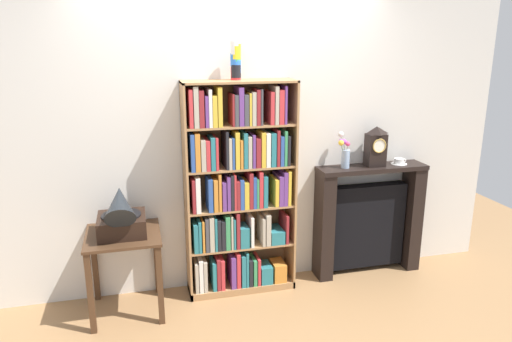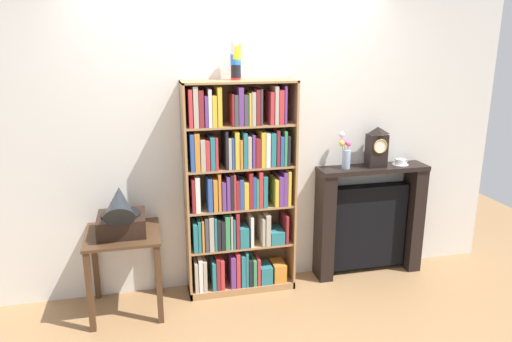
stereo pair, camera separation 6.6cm
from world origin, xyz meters
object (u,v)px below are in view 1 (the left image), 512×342
object	(u,v)px
cup_stack	(236,61)
flower_vase	(345,153)
fireplace_mantel	(368,220)
side_table_left	(124,252)
teacup_with_saucer	(399,162)
bookshelf	(238,193)
mantel_clock	(376,146)
gramophone	(121,215)

from	to	relation	value
cup_stack	flower_vase	bearing A→B (deg)	-0.45
cup_stack	flower_vase	world-z (taller)	cup_stack
fireplace_mantel	side_table_left	bearing A→B (deg)	-175.39
side_table_left	teacup_with_saucer	distance (m)	2.48
cup_stack	side_table_left	distance (m)	1.72
bookshelf	fireplace_mantel	xyz separation A→B (m)	(1.22, 0.04, -0.38)
cup_stack	flower_vase	xyz separation A→B (m)	(0.95, -0.01, -0.79)
side_table_left	mantel_clock	world-z (taller)	mantel_clock
side_table_left	mantel_clock	bearing A→B (deg)	3.99
fireplace_mantel	mantel_clock	size ratio (longest dim) A/B	2.88
cup_stack	gramophone	distance (m)	1.47
cup_stack	fireplace_mantel	xyz separation A→B (m)	(1.22, 0.01, -1.44)
cup_stack	gramophone	xyz separation A→B (m)	(-0.94, -0.22, -1.11)
fireplace_mantel	bookshelf	bearing A→B (deg)	-177.90
bookshelf	flower_vase	size ratio (longest dim) A/B	5.71
side_table_left	fireplace_mantel	distance (m)	2.16
bookshelf	flower_vase	bearing A→B (deg)	1.85
side_table_left	cup_stack	bearing A→B (deg)	10.13
side_table_left	gramophone	world-z (taller)	gramophone
gramophone	teacup_with_saucer	xyz separation A→B (m)	(2.42, 0.20, 0.21)
bookshelf	gramophone	world-z (taller)	bookshelf
fireplace_mantel	teacup_with_saucer	distance (m)	0.60
gramophone	teacup_with_saucer	bearing A→B (deg)	4.81
bookshelf	fireplace_mantel	bearing A→B (deg)	2.10
cup_stack	fireplace_mantel	distance (m)	1.89
side_table_left	fireplace_mantel	xyz separation A→B (m)	(2.16, 0.17, -0.01)
bookshelf	fireplace_mantel	size ratio (longest dim) A/B	1.76
bookshelf	gramophone	bearing A→B (deg)	-169.23
fireplace_mantel	teacup_with_saucer	size ratio (longest dim) A/B	7.07
bookshelf	flower_vase	distance (m)	0.99
side_table_left	mantel_clock	distance (m)	2.29
flower_vase	mantel_clock	bearing A→B (deg)	-1.59
bookshelf	fireplace_mantel	distance (m)	1.28
flower_vase	gramophone	bearing A→B (deg)	-173.68
mantel_clock	flower_vase	xyz separation A→B (m)	(-0.29, 0.01, -0.04)
mantel_clock	teacup_with_saucer	world-z (taller)	mantel_clock
bookshelf	side_table_left	xyz separation A→B (m)	(-0.94, -0.13, -0.36)
bookshelf	cup_stack	world-z (taller)	cup_stack
bookshelf	side_table_left	world-z (taller)	bookshelf
cup_stack	bookshelf	bearing A→B (deg)	-87.17
gramophone	teacup_with_saucer	distance (m)	2.44
gramophone	flower_vase	size ratio (longest dim) A/B	1.49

